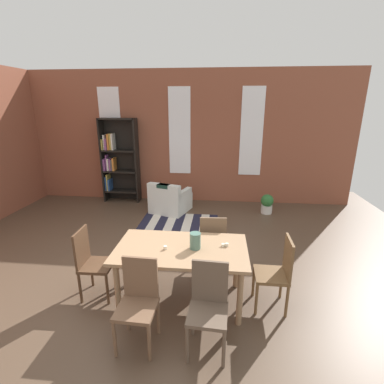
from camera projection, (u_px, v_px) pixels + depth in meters
ground_plane at (144, 284)px, 4.03m from camera, size 10.00×10.00×0.00m
back_wall_brick at (180, 138)px, 7.20m from camera, size 8.70×0.12×3.32m
window_pane_0 at (111, 131)px, 7.25m from camera, size 0.55×0.02×2.15m
window_pane_1 at (180, 132)px, 7.08m from camera, size 0.55×0.02×2.15m
window_pane_2 at (252, 132)px, 6.91m from camera, size 0.55×0.02×2.15m
dining_table at (181, 254)px, 3.52m from camera, size 1.64×0.92×0.77m
vase_on_table at (195, 241)px, 3.44m from camera, size 0.14×0.14×0.21m
tealight_candle_0 at (227, 245)px, 3.51m from camera, size 0.04×0.04×0.04m
tealight_candle_1 at (165, 248)px, 3.44m from camera, size 0.04×0.04×0.04m
tealight_candle_2 at (223, 245)px, 3.52m from camera, size 0.04×0.04×0.03m
dining_chair_near_left at (138, 300)px, 2.95m from camera, size 0.41×0.41×0.95m
dining_chair_far_right at (212, 242)px, 4.18m from camera, size 0.42×0.42×0.95m
dining_chair_head_left at (91, 261)px, 3.68m from camera, size 0.41×0.41×0.95m
dining_chair_head_right at (277, 271)px, 3.45m from camera, size 0.40×0.40×0.95m
dining_chair_near_right at (208, 304)px, 2.88m from camera, size 0.42×0.42×0.95m
bookshelf_tall at (117, 160)px, 7.27m from camera, size 0.94×0.33×2.16m
armchair_white at (170, 200)px, 6.72m from camera, size 1.01×1.01×0.75m
potted_plant_by_shelf at (267, 203)px, 6.62m from camera, size 0.29×0.29×0.46m
striped_rug at (179, 222)px, 6.15m from camera, size 1.69×1.04×0.01m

